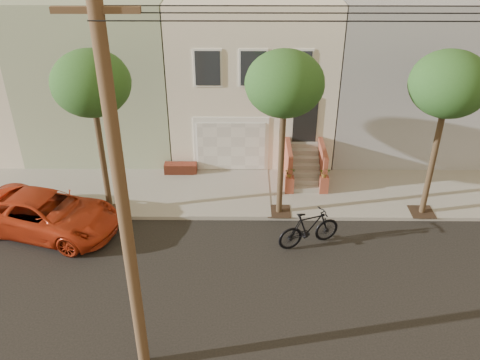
{
  "coord_description": "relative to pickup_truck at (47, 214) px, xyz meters",
  "views": [
    {
      "loc": [
        -0.38,
        -12.49,
        11.18
      ],
      "look_at": [
        -0.49,
        3.0,
        2.07
      ],
      "focal_mm": 38.3,
      "sensor_mm": 36.0,
      "label": 1
    }
  ],
  "objects": [
    {
      "name": "motorcycle",
      "position": [
        9.41,
        -0.77,
        -0.04
      ],
      "size": [
        2.4,
        1.45,
        1.4
      ],
      "primitive_type": "imported",
      "rotation": [
        0.0,
        0.0,
        1.94
      ],
      "color": "black",
      "rests_on": "ground"
    },
    {
      "name": "tree_mid",
      "position": [
        8.49,
        1.1,
        4.52
      ],
      "size": [
        2.7,
        2.57,
        6.3
      ],
      "color": "#2D2116",
      "rests_on": "sidewalk"
    },
    {
      "name": "tree_left",
      "position": [
        1.99,
        1.1,
        4.52
      ],
      "size": [
        2.7,
        2.57,
        6.3
      ],
      "color": "#2D2116",
      "rests_on": "sidewalk"
    },
    {
      "name": "ground",
      "position": [
        7.49,
        -2.8,
        -0.74
      ],
      "size": [
        90.0,
        90.0,
        0.0
      ],
      "primitive_type": "plane",
      "color": "black",
      "rests_on": "ground"
    },
    {
      "name": "sidewalk",
      "position": [
        7.49,
        2.55,
        -0.67
      ],
      "size": [
        40.0,
        3.7,
        0.15
      ],
      "primitive_type": "cube",
      "color": "gray",
      "rests_on": "ground"
    },
    {
      "name": "tree_right",
      "position": [
        13.99,
        1.1,
        4.52
      ],
      "size": [
        2.7,
        2.57,
        6.3
      ],
      "color": "#2D2116",
      "rests_on": "sidewalk"
    },
    {
      "name": "house_row",
      "position": [
        7.49,
        8.39,
        2.9
      ],
      "size": [
        33.1,
        11.7,
        7.0
      ],
      "color": "beige",
      "rests_on": "sidewalk"
    },
    {
      "name": "pickup_truck",
      "position": [
        0.0,
        0.0,
        0.0
      ],
      "size": [
        5.81,
        3.84,
        1.48
      ],
      "primitive_type": "imported",
      "rotation": [
        0.0,
        0.0,
        1.29
      ],
      "color": "#B03014",
      "rests_on": "ground"
    }
  ]
}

